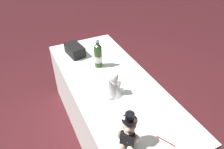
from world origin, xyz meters
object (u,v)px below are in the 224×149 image
at_px(champagne_bottle, 98,55).
at_px(teddy_bear_groom, 128,133).
at_px(teddy_bear_bride, 112,86).
at_px(signing_pen, 165,141).
at_px(gift_case_black, 75,50).

bearing_deg(champagne_bottle, teddy_bear_groom, 168.98).
xyz_separation_m(teddy_bear_bride, signing_pen, (-0.63, -0.13, -0.09)).
bearing_deg(gift_case_black, champagne_bottle, -155.46).
distance_m(signing_pen, gift_case_black, 1.46).
distance_m(teddy_bear_groom, gift_case_black, 1.35).
distance_m(teddy_bear_groom, signing_pen, 0.30).
relative_size(signing_pen, gift_case_black, 0.50).
relative_size(teddy_bear_groom, gift_case_black, 1.11).
bearing_deg(teddy_bear_groom, teddy_bear_bride, -14.12).
height_order(signing_pen, gift_case_black, gift_case_black).
bearing_deg(gift_case_black, signing_pen, -171.44).
height_order(teddy_bear_groom, gift_case_black, teddy_bear_groom).
xyz_separation_m(teddy_bear_bride, champagne_bottle, (0.48, -0.06, 0.04)).
height_order(champagne_bottle, gift_case_black, champagne_bottle).
relative_size(teddy_bear_groom, champagne_bottle, 0.95).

